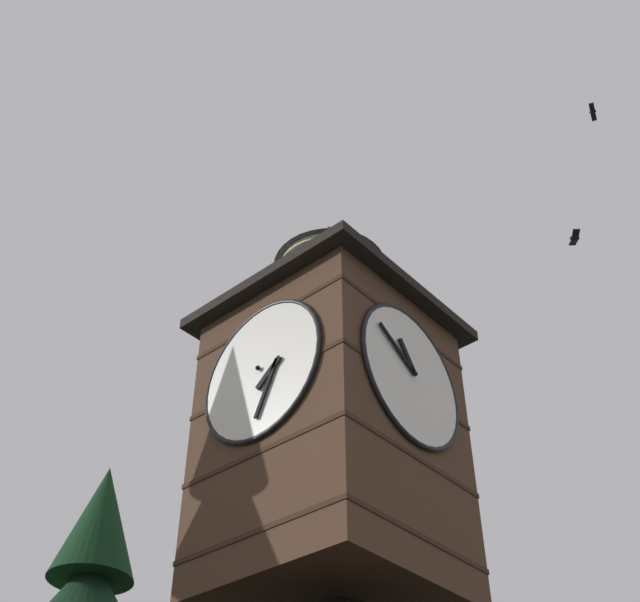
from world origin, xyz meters
name	(u,v)px	position (x,y,z in m)	size (l,w,h in m)	color
clock_tower	(331,417)	(-1.84, -2.55, 11.28)	(4.86, 4.86, 9.71)	#4C3323
flying_bird_high	(575,238)	(-7.82, 1.45, 18.33)	(0.63, 0.56, 0.15)	black
flying_bird_low	(593,112)	(-7.66, 3.04, 22.52)	(0.71, 0.36, 0.12)	black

